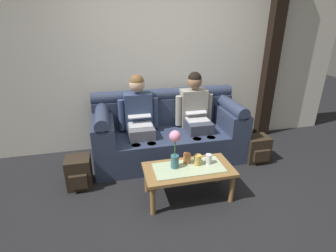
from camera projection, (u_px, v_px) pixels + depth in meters
ground_plane at (192, 205)px, 2.85m from camera, size 14.00×14.00×0.00m
back_wall_patterned at (160, 52)px, 3.81m from camera, size 6.00×0.12×2.90m
timber_pillar at (272, 50)px, 4.08m from camera, size 0.20×0.20×2.90m
couch at (168, 133)px, 3.75m from camera, size 2.08×0.88×0.96m
person_left at (139, 117)px, 3.55m from camera, size 0.56×0.67×1.22m
person_right at (196, 112)px, 3.73m from camera, size 0.56×0.67×1.22m
coffee_table at (188, 172)px, 2.88m from camera, size 0.99×0.49×0.39m
flower_vase at (175, 146)px, 2.75m from camera, size 0.13×0.13×0.44m
cup_near_left at (187, 158)px, 2.92m from camera, size 0.08×0.08×0.11m
cup_near_right at (198, 160)px, 2.88m from camera, size 0.08×0.08×0.12m
cup_far_center at (208, 159)px, 2.91m from camera, size 0.07×0.07×0.11m
backpack_left at (79, 173)px, 3.11m from camera, size 0.29×0.32×0.39m
backpack_right at (256, 149)px, 3.69m from camera, size 0.33×0.31×0.37m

